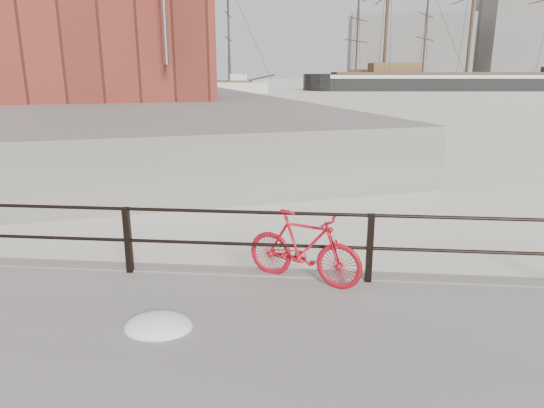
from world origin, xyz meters
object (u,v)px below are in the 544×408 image
(workboat_far, at_px, (36,103))
(workboat_near, at_px, (102,114))
(schooner_mid, at_px, (387,89))
(schooner_left, at_px, (195,93))
(barque_black, at_px, (465,90))
(bicycle, at_px, (304,248))

(workboat_far, bearing_deg, workboat_near, -41.04)
(schooner_mid, relative_size, schooner_left, 1.16)
(schooner_mid, bearing_deg, workboat_near, -92.62)
(schooner_mid, xyz_separation_m, workboat_near, (-29.14, -54.56, 0.00))
(schooner_left, bearing_deg, barque_black, 12.44)
(schooner_left, bearing_deg, schooner_mid, 24.46)
(barque_black, bearing_deg, workboat_far, -150.11)
(barque_black, bearing_deg, schooner_left, -168.01)
(barque_black, relative_size, workboat_far, 5.14)
(schooner_left, distance_m, workboat_near, 37.05)
(schooner_left, height_order, workboat_far, schooner_left)
(bicycle, height_order, barque_black, barque_black)
(barque_black, height_order, schooner_left, barque_black)
(barque_black, height_order, workboat_near, barque_black)
(barque_black, relative_size, schooner_left, 2.65)
(bicycle, xyz_separation_m, schooner_left, (-18.68, 67.77, -0.86))
(workboat_near, bearing_deg, bicycle, -66.55)
(schooner_left, bearing_deg, workboat_far, -118.50)
(bicycle, height_order, schooner_mid, schooner_mid)
(workboat_near, distance_m, workboat_far, 17.52)
(schooner_mid, relative_size, workboat_far, 2.24)
(bicycle, distance_m, barque_black, 85.25)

